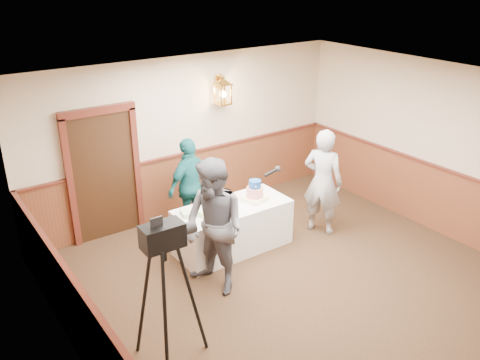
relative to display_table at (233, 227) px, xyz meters
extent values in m
plane|color=black|center=(0.17, -1.90, -0.38)|extent=(7.00, 7.00, 0.00)
cube|color=#BEA98E|center=(0.17, 1.60, 1.02)|extent=(6.00, 0.02, 2.80)
cube|color=#BEA98E|center=(-2.83, -1.90, 1.02)|extent=(0.02, 7.00, 2.80)
cube|color=#BEA98E|center=(3.17, -1.90, 1.02)|extent=(0.02, 7.00, 2.80)
cube|color=white|center=(0.17, -1.90, 2.42)|extent=(6.00, 7.00, 0.02)
cube|color=brown|center=(0.17, 1.58, 0.18)|extent=(5.98, 0.04, 1.10)
cube|color=brown|center=(3.15, -1.90, 0.18)|extent=(0.04, 6.98, 1.10)
cube|color=#511F15|center=(0.17, 1.56, 0.75)|extent=(5.98, 0.07, 0.04)
cube|color=black|center=(-1.43, 1.55, 0.68)|extent=(1.00, 0.06, 2.10)
cube|color=silver|center=(0.00, 0.00, 0.00)|extent=(1.80, 0.80, 0.75)
cube|color=#F4EDBA|center=(0.39, -0.04, 0.41)|extent=(0.41, 0.41, 0.07)
cylinder|color=red|center=(0.39, -0.04, 0.52)|extent=(0.26, 0.26, 0.15)
cylinder|color=#19489A|center=(0.39, -0.04, 0.66)|extent=(0.19, 0.19, 0.12)
cube|color=#DBC483|center=(-0.42, -0.14, 0.41)|extent=(0.36, 0.30, 0.07)
cube|color=#B3E3A0|center=(-0.67, 0.10, 0.41)|extent=(0.33, 0.29, 0.07)
imported|color=#51525B|center=(-0.80, -0.75, 0.58)|extent=(0.89, 1.05, 1.90)
cylinder|color=black|center=(0.20, -0.67, 1.11)|extent=(0.23, 0.05, 0.09)
sphere|color=black|center=(0.33, -0.67, 1.13)|extent=(0.08, 0.08, 0.08)
imported|color=#96969B|center=(1.53, -0.36, 0.52)|extent=(0.68, 0.78, 1.79)
imported|color=#155B5F|center=(-0.22, 0.92, 0.44)|extent=(1.03, 0.65, 1.63)
cube|color=black|center=(-2.00, -1.69, 1.28)|extent=(0.44, 0.25, 0.26)
cylinder|color=black|center=(-1.72, -1.70, 1.28)|extent=(0.18, 0.13, 0.13)
camera|label=1|loc=(-3.92, -5.81, 3.82)|focal=38.00mm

